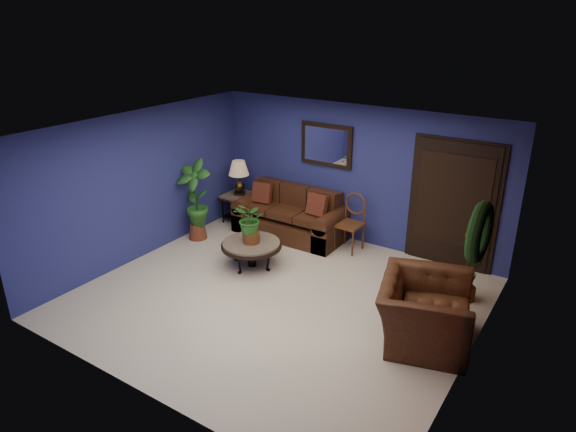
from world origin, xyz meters
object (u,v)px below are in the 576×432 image
Objects in this scene: sofa at (291,219)px; coffee_table at (251,245)px; side_chair at (352,218)px; armchair at (424,312)px; end_table at (240,201)px; table_lamp at (239,174)px.

sofa is 2.08× the size of coffee_table.
coffee_table is 0.98× the size of side_chair.
end_table is at bearing 51.88° from armchair.
side_chair is at bearing 30.70° from armchair.
sofa is 1.62× the size of armchair.
side_chair is at bearing 2.20° from sofa.
armchair is (3.24, -1.90, 0.11)m from sofa.
end_table is 0.56m from table_lamp.
armchair is at bearing -41.14° from side_chair.
end_table is (-1.36, 1.43, 0.06)m from coffee_table.
table_lamp reaches higher than armchair.
table_lamp is at bearing 133.64° from coffee_table.
sofa reaches higher than armchair.
sofa is 1.39m from table_lamp.
coffee_table is 0.78× the size of armchair.
sofa is at bearing 1.35° from end_table.
armchair is (3.09, -0.44, 0.04)m from coffee_table.
sofa is 1.26m from side_chair.
sofa is 1.21m from end_table.
coffee_table is at bearing 66.54° from armchair.
armchair reaches higher than end_table.
table_lamp is at bearing -175.39° from side_chair.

